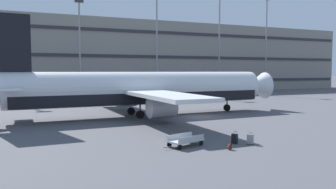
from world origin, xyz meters
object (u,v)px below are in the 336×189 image
airliner (142,90)px  backpack_orange (230,147)px  suitcase_purple (235,138)px  suitcase_upright (250,139)px  baggage_cart (185,140)px

airliner → backpack_orange: bearing=-89.6°
airliner → suitcase_purple: airliner is taller
suitcase_upright → baggage_cart: (-4.64, 1.32, 0.02)m
suitcase_upright → baggage_cart: size_ratio=0.25×
airliner → suitcase_upright: bearing=-82.1°
airliner → suitcase_upright: size_ratio=43.81×
airliner → backpack_orange: (0.12, -18.49, -2.92)m
airliner → baggage_cart: size_ratio=11.10×
suitcase_purple → backpack_orange: 2.08m
suitcase_upright → backpack_orange: size_ratio=1.75×
backpack_orange → airliner: bearing=90.4°
backpack_orange → baggage_cart: bearing=136.8°
backpack_orange → baggage_cart: (-2.30, 2.16, 0.22)m
airliner → baggage_cart: bearing=-97.6°
suitcase_upright → airliner: bearing=97.9°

